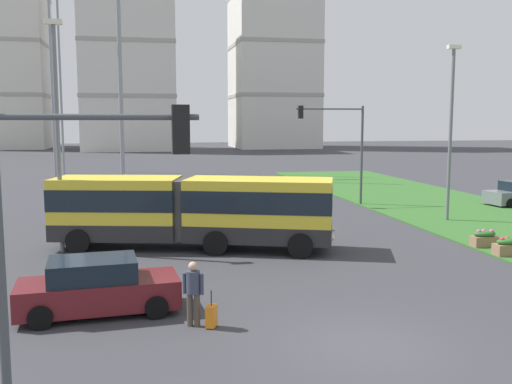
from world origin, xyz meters
name	(u,v)px	position (x,y,z in m)	size (l,w,h in m)	color
ground_plane	(368,346)	(0.00, 0.00, 0.00)	(260.00, 260.00, 0.00)	#38383D
articulated_bus	(192,210)	(-3.15, 11.50, 1.65)	(11.95, 5.82, 3.00)	yellow
car_silver_hatch	(127,205)	(-6.04, 19.60, 0.75)	(4.54, 2.32, 1.58)	#B7BABF
car_maroon_sedan	(97,287)	(-6.54, 3.73, 0.75)	(4.53, 2.30, 1.58)	maroon
pedestrian_crossing	(193,289)	(-4.00, 2.18, 1.00)	(0.54, 0.36, 1.74)	#4C4238
rolling_suitcase	(211,316)	(-3.55, 1.98, 0.31)	(0.37, 0.43, 0.97)	orange
flower_planter_2	(508,246)	(9.00, 7.46, 0.43)	(1.10, 0.56, 0.74)	#937051
flower_planter_3	(484,238)	(9.00, 9.06, 0.43)	(1.10, 0.56, 0.74)	#937051
traffic_light_near_left	(68,216)	(-6.44, -3.00, 3.88)	(3.25, 0.28, 5.65)	#474C51
traffic_light_far_right	(341,137)	(7.17, 22.00, 4.36)	(4.44, 0.28, 6.32)	#474C51
streetlight_left	(57,127)	(-8.50, 11.92, 5.13)	(0.70, 0.28, 9.36)	slate
streetlight_median	(451,126)	(10.90, 15.40, 5.09)	(0.70, 0.28, 9.30)	slate
apartment_tower_west	(5,20)	(-30.00, 108.95, 24.61)	(15.15, 17.48, 49.19)	silver
apartment_tower_westcentre	(127,47)	(-6.89, 96.80, 18.62)	(16.56, 16.40, 37.21)	silver
apartment_tower_centre	(273,22)	(21.34, 101.09, 24.76)	(15.89, 17.17, 49.48)	silver
transmission_pylon	(86,0)	(-9.89, 46.04, 16.80)	(9.00, 6.24, 30.74)	gray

